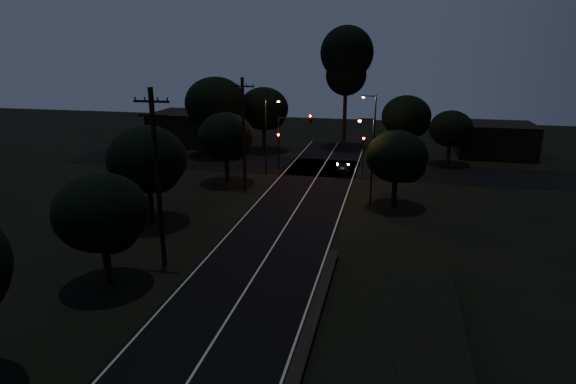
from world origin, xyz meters
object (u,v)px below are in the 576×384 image
at_px(utility_pole_mid, 157,177).
at_px(streetlight_c, 370,155).
at_px(signal_right, 363,148).
at_px(car, 343,168).
at_px(signal_mast, 294,132).
at_px(streetlight_b, 373,126).
at_px(utility_pole_far, 244,133).
at_px(signal_left, 279,145).
at_px(tall_pine, 347,60).
at_px(streetlight_a, 267,131).

bearing_deg(utility_pole_mid, streetlight_c, 51.74).
bearing_deg(signal_right, car, -178.31).
bearing_deg(signal_mast, streetlight_b, 25.99).
height_order(utility_pole_mid, utility_pole_far, utility_pole_mid).
xyz_separation_m(utility_pole_mid, utility_pole_far, (0.00, 17.00, -0.25)).
distance_m(utility_pole_mid, streetlight_b, 31.15).
xyz_separation_m(signal_mast, car, (5.43, -0.07, -3.75)).
xyz_separation_m(utility_pole_mid, signal_left, (1.40, 24.99, -2.90)).
xyz_separation_m(utility_pole_far, signal_mast, (3.09, 7.99, -1.15)).
xyz_separation_m(tall_pine, streetlight_c, (4.83, -25.00, -7.03)).
xyz_separation_m(utility_pole_far, streetlight_b, (11.31, 12.00, -0.85)).
height_order(signal_left, streetlight_a, streetlight_a).
height_order(utility_pole_mid, signal_left, utility_pole_mid).
bearing_deg(streetlight_c, streetlight_b, 92.14).
relative_size(utility_pole_far, car, 3.03).
bearing_deg(utility_pole_mid, signal_mast, 82.96).
xyz_separation_m(streetlight_c, car, (-3.31, 9.93, -3.76)).
relative_size(signal_right, streetlight_a, 0.51).
bearing_deg(streetlight_b, utility_pole_mid, -111.30).
bearing_deg(streetlight_a, signal_mast, 39.77).
distance_m(tall_pine, streetlight_b, 13.60).
bearing_deg(tall_pine, signal_right, -76.51).
height_order(tall_pine, streetlight_c, tall_pine).
bearing_deg(car, tall_pine, -90.10).
bearing_deg(car, utility_pole_mid, 65.28).
distance_m(signal_mast, streetlight_a, 3.13).
relative_size(utility_pole_far, tall_pine, 0.67).
distance_m(tall_pine, signal_right, 17.64).
bearing_deg(utility_pole_far, signal_left, 80.06).
relative_size(streetlight_c, car, 2.16).
height_order(signal_right, car, signal_right).
bearing_deg(signal_mast, signal_right, -0.03).
relative_size(utility_pole_far, signal_left, 2.56).
relative_size(signal_left, car, 1.18).
xyz_separation_m(streetlight_a, car, (7.83, 1.93, -4.05)).
relative_size(signal_mast, streetlight_c, 0.83).
xyz_separation_m(signal_right, car, (-2.08, -0.06, -2.25)).
bearing_deg(streetlight_c, utility_pole_mid, -128.26).
bearing_deg(tall_pine, signal_mast, -104.62).
height_order(tall_pine, car, tall_pine).
distance_m(utility_pole_mid, tall_pine, 41.00).
bearing_deg(signal_left, streetlight_b, 22.05).
height_order(utility_pole_far, car, utility_pole_far).
relative_size(utility_pole_far, signal_right, 2.56).
height_order(utility_pole_mid, signal_right, utility_pole_mid).
height_order(tall_pine, streetlight_a, tall_pine).
relative_size(signal_left, signal_mast, 0.66).
bearing_deg(signal_left, streetlight_a, -109.59).
bearing_deg(streetlight_b, utility_pole_far, -133.30).
bearing_deg(car, signal_mast, -6.54).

